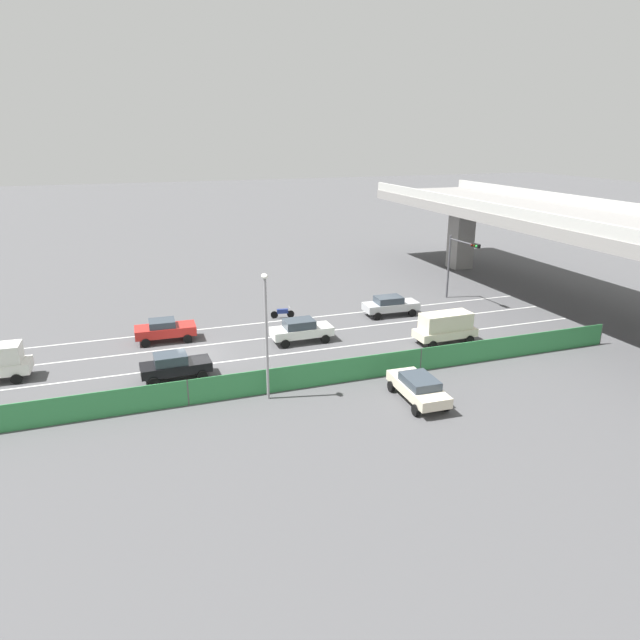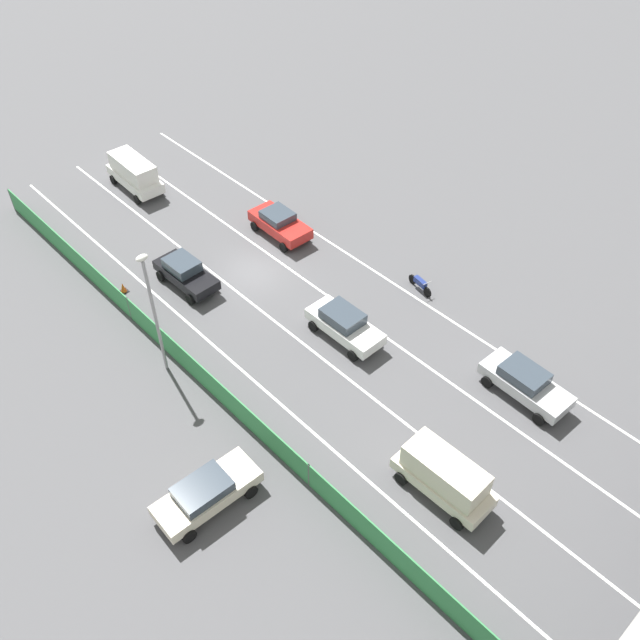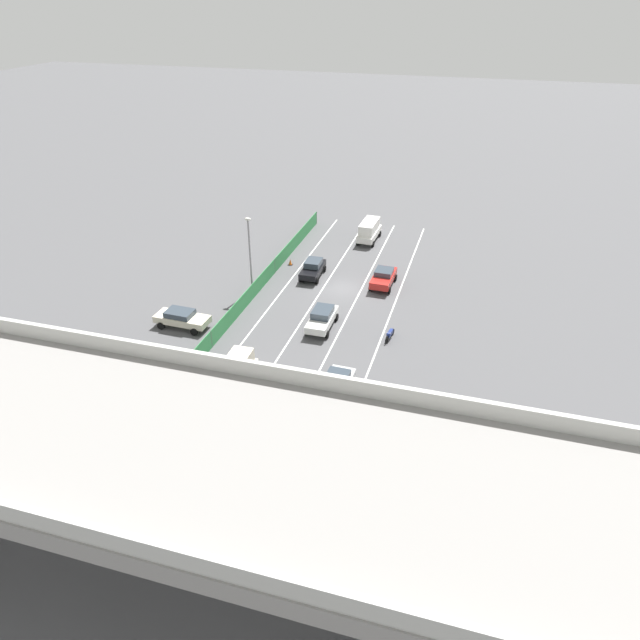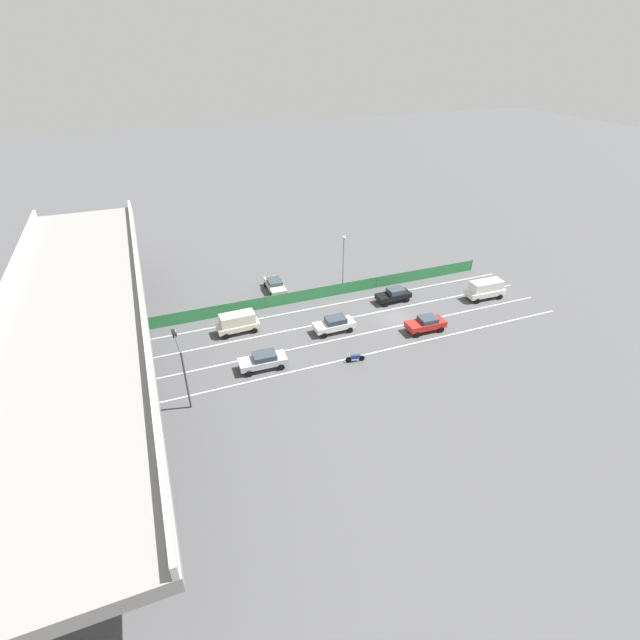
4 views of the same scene
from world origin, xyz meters
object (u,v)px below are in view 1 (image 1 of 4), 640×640
car_van_cream (445,326)px  traffic_light (459,257)px  street_lamp (266,325)px  motorcycle (282,313)px  car_sedan_silver (390,305)px  parked_sedan_cream (418,387)px  traffic_cone (145,400)px  car_sedan_red (165,329)px  car_sedan_white (301,330)px  car_sedan_black (174,365)px

car_van_cream → traffic_light: 11.52m
street_lamp → motorcycle: bearing=161.1°
car_sedan_silver → parked_sedan_cream: size_ratio=0.98×
traffic_cone → car_sedan_red: bearing=169.0°
motorcycle → street_lamp: street_lamp is taller
car_van_cream → street_lamp: street_lamp is taller
parked_sedan_cream → traffic_light: size_ratio=0.82×
car_sedan_white → traffic_light: 17.52m
car_sedan_white → car_sedan_red: size_ratio=1.02×
car_sedan_black → motorcycle: car_sedan_black is taller
street_lamp → car_van_cream: bearing=107.9°
motorcycle → parked_sedan_cream: bearing=10.0°
car_sedan_silver → parked_sedan_cream: (15.06, -5.63, -0.03)m
car_sedan_black → motorcycle: size_ratio=2.21×
motorcycle → traffic_light: traffic_light is taller
street_lamp → traffic_light: bearing=123.1°
traffic_light → traffic_cone: size_ratio=9.27×
car_sedan_black → car_sedan_silver: (-7.31, 18.29, 0.00)m
car_van_cream → car_sedan_red: bearing=-110.4°
car_sedan_white → street_lamp: (8.29, -4.60, 3.51)m
car_sedan_white → car_van_cream: bearing=69.6°
motorcycle → car_sedan_white: bearing=-2.6°
car_sedan_silver → parked_sedan_cream: 16.08m
car_sedan_black → street_lamp: 7.49m
motorcycle → car_sedan_red: bearing=-75.7°
car_sedan_silver → traffic_light: bearing=103.2°
car_sedan_silver → car_van_cream: bearing=6.5°
car_sedan_silver → traffic_light: 8.28m
motorcycle → car_sedan_black: bearing=-45.1°
motorcycle → parked_sedan_cream: size_ratio=0.41×
car_van_cream → car_sedan_silver: 7.31m
motorcycle → car_van_cream: bearing=44.9°
car_sedan_black → car_sedan_silver: car_sedan_black is taller
car_van_cream → traffic_cone: (3.12, -21.07, -0.98)m
car_sedan_white → street_lamp: street_lamp is taller
car_sedan_white → car_sedan_red: bearing=-110.3°
car_sedan_black → parked_sedan_cream: 14.85m
parked_sedan_cream → traffic_cone: parked_sedan_cream is taller
car_sedan_black → traffic_cone: size_ratio=6.88×
car_sedan_black → motorcycle: bearing=134.9°
car_van_cream → parked_sedan_cream: 10.14m
car_sedan_black → traffic_light: 27.46m
parked_sedan_cream → motorcycle: bearing=-170.0°
car_sedan_black → car_sedan_silver: 19.70m
car_sedan_black → traffic_light: bearing=109.4°
traffic_light → car_van_cream: bearing=-36.3°
car_van_cream → car_sedan_red: car_van_cream is taller
car_sedan_white → traffic_cone: size_ratio=7.13×
car_sedan_black → street_lamp: street_lamp is taller
car_sedan_white → traffic_cone: 13.18m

